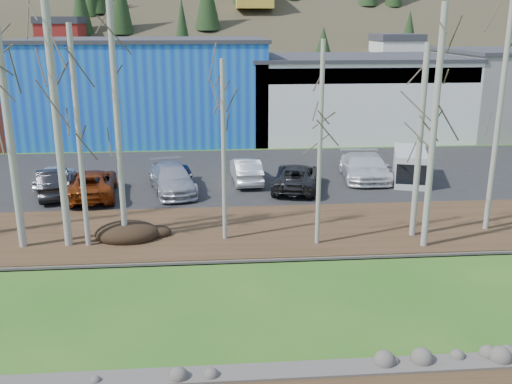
{
  "coord_description": "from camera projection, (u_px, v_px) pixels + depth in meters",
  "views": [
    {
      "loc": [
        -0.65,
        -10.81,
        9.53
      ],
      "look_at": [
        1.33,
        12.74,
        2.5
      ],
      "focal_mm": 40.0,
      "sensor_mm": 36.0,
      "label": 1
    }
  ],
  "objects": [
    {
      "name": "car_8",
      "position": [
        55.0,
        176.0,
        33.83
      ],
      "size": [
        1.96,
        4.01,
        1.32
      ],
      "primitive_type": "imported",
      "rotation": [
        0.0,
        0.0,
        3.04
      ],
      "color": "silver",
      "rests_on": "parking_lot"
    },
    {
      "name": "car_0",
      "position": [
        55.0,
        176.0,
        33.83
      ],
      "size": [
        1.96,
        4.01,
        1.32
      ],
      "primitive_type": "imported",
      "rotation": [
        0.0,
        0.0,
        3.04
      ],
      "color": "silver",
      "rests_on": "parking_lot"
    },
    {
      "name": "river",
      "position": [
        231.0,
        306.0,
        19.97
      ],
      "size": [
        80.0,
        8.0,
        0.9
      ],
      "primitive_type": null,
      "color": "#132030",
      "rests_on": "ground"
    },
    {
      "name": "parking_lot",
      "position": [
        220.0,
        175.0,
        36.95
      ],
      "size": [
        80.0,
        14.0,
        0.14
      ],
      "primitive_type": "cube",
      "color": "black",
      "rests_on": "ground"
    },
    {
      "name": "birch_2",
      "position": [
        57.0,
        129.0,
        23.63
      ],
      "size": [
        0.32,
        0.32,
        10.31
      ],
      "color": "#A9A49A",
      "rests_on": "far_bank"
    },
    {
      "name": "car_5",
      "position": [
        246.0,
        170.0,
        34.78
      ],
      "size": [
        1.85,
        4.68,
        1.51
      ],
      "primitive_type": "imported",
      "rotation": [
        0.0,
        0.0,
        3.2
      ],
      "color": "silver",
      "rests_on": "parking_lot"
    },
    {
      "name": "birch_5",
      "position": [
        224.0,
        152.0,
        24.71
      ],
      "size": [
        0.2,
        0.2,
        7.96
      ],
      "color": "#A9A49A",
      "rests_on": "far_bank"
    },
    {
      "name": "dirt_mound",
      "position": [
        127.0,
        232.0,
        25.81
      ],
      "size": [
        2.89,
        2.04,
        0.57
      ],
      "primitive_type": "ellipsoid",
      "color": "black",
      "rests_on": "far_bank"
    },
    {
      "name": "birch_10",
      "position": [
        9.0,
        130.0,
        23.47
      ],
      "size": [
        0.32,
        0.32,
        10.31
      ],
      "color": "#A9A49A",
      "rests_on": "far_bank"
    },
    {
      "name": "birch_8",
      "position": [
        420.0,
        143.0,
        25.05
      ],
      "size": [
        0.27,
        0.27,
        8.6
      ],
      "color": "#A9A49A",
      "rests_on": "far_bank"
    },
    {
      "name": "near_bank_rocks",
      "position": [
        238.0,
        375.0,
        16.06
      ],
      "size": [
        80.0,
        0.8,
        0.5
      ],
      "primitive_type": null,
      "color": "#47423D",
      "rests_on": "ground"
    },
    {
      "name": "far_bank",
      "position": [
        225.0,
        231.0,
        26.92
      ],
      "size": [
        80.0,
        7.0,
        0.15
      ],
      "primitive_type": "cube",
      "color": "#382616",
      "rests_on": "ground"
    },
    {
      "name": "car_2",
      "position": [
        92.0,
        183.0,
        31.84
      ],
      "size": [
        3.18,
        5.79,
        1.54
      ],
      "primitive_type": "imported",
      "rotation": [
        0.0,
        0.0,
        3.26
      ],
      "color": "maroon",
      "rests_on": "parking_lot"
    },
    {
      "name": "birch_4",
      "position": [
        118.0,
        127.0,
        24.14
      ],
      "size": [
        0.25,
        0.25,
        10.28
      ],
      "color": "#A9A49A",
      "rests_on": "far_bank"
    },
    {
      "name": "car_6",
      "position": [
        296.0,
        177.0,
        33.36
      ],
      "size": [
        3.66,
        5.79,
        1.49
      ],
      "primitive_type": "imported",
      "rotation": [
        0.0,
        0.0,
        2.9
      ],
      "color": "black",
      "rests_on": "parking_lot"
    },
    {
      "name": "car_3",
      "position": [
        172.0,
        179.0,
        32.75
      ],
      "size": [
        3.33,
        5.76,
        1.57
      ],
      "primitive_type": "imported",
      "rotation": [
        0.0,
        0.0,
        0.22
      ],
      "color": "#A9AAB1",
      "rests_on": "parking_lot"
    },
    {
      "name": "car_1",
      "position": [
        53.0,
        182.0,
        32.08
      ],
      "size": [
        2.91,
        5.0,
        1.56
      ],
      "primitive_type": "imported",
      "rotation": [
        0.0,
        0.0,
        3.43
      ],
      "color": "black",
      "rests_on": "parking_lot"
    },
    {
      "name": "birch_9",
      "position": [
        500.0,
        104.0,
        25.4
      ],
      "size": [
        0.24,
        0.24,
        11.79
      ],
      "color": "#A9A49A",
      "rests_on": "far_bank"
    },
    {
      "name": "building_white",
      "position": [
        351.0,
        95.0,
        50.32
      ],
      "size": [
        18.36,
        12.24,
        6.8
      ],
      "color": "silver",
      "rests_on": "ground"
    },
    {
      "name": "van_white",
      "position": [
        410.0,
        166.0,
        34.8
      ],
      "size": [
        3.02,
        4.75,
        1.93
      ],
      "rotation": [
        0.0,
        0.0,
        -0.29
      ],
      "color": "white",
      "rests_on": "parking_lot"
    },
    {
      "name": "far_bank_rocks",
      "position": [
        227.0,
        260.0,
        23.89
      ],
      "size": [
        80.0,
        0.8,
        0.46
      ],
      "primitive_type": null,
      "color": "#47423D",
      "rests_on": "ground"
    },
    {
      "name": "car_4",
      "position": [
        179.0,
        177.0,
        33.42
      ],
      "size": [
        1.82,
        4.07,
        1.36
      ],
      "primitive_type": "imported",
      "rotation": [
        0.0,
        0.0,
        0.05
      ],
      "color": "navy",
      "rests_on": "parking_lot"
    },
    {
      "name": "birch_7",
      "position": [
        434.0,
        131.0,
        23.58
      ],
      "size": [
        0.28,
        0.28,
        10.18
      ],
      "color": "#A9A49A",
      "rests_on": "far_bank"
    },
    {
      "name": "car_7",
      "position": [
        359.0,
        167.0,
        35.51
      ],
      "size": [
        2.49,
        5.24,
        1.47
      ],
      "primitive_type": "imported",
      "rotation": [
        0.0,
        0.0,
        -0.09
      ],
      "color": "silver",
      "rests_on": "parking_lot"
    },
    {
      "name": "car_9",
      "position": [
        370.0,
        167.0,
        35.56
      ],
      "size": [
        2.49,
        5.24,
        1.47
      ],
      "primitive_type": "imported",
      "rotation": [
        0.0,
        0.0,
        -0.09
      ],
      "color": "silver",
      "rests_on": "parking_lot"
    },
    {
      "name": "birch_6",
      "position": [
        320.0,
        146.0,
        24.07
      ],
      "size": [
        0.19,
        0.19,
        8.76
      ],
      "color": "#A9A49A",
      "rests_on": "far_bank"
    },
    {
      "name": "building_blue",
      "position": [
        145.0,
        88.0,
        48.68
      ],
      "size": [
        20.4,
        12.24,
        8.3
      ],
      "color": "blue",
      "rests_on": "ground"
    },
    {
      "name": "birch_3",
      "position": [
        79.0,
        140.0,
        23.72
      ],
      "size": [
        0.22,
        0.22,
        9.4
      ],
      "color": "#A9A49A",
      "rests_on": "far_bank"
    }
  ]
}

